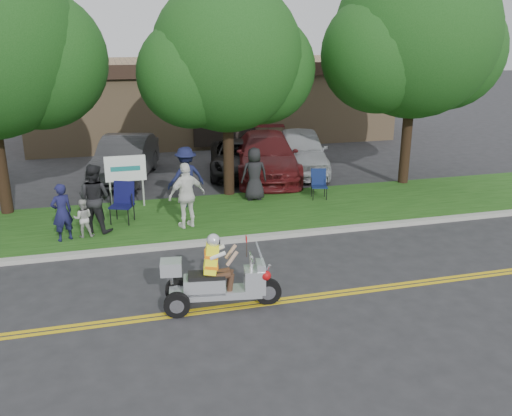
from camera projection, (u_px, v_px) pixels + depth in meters
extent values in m
plane|color=#28282B|center=(277.00, 290.00, 11.82)|extent=(120.00, 120.00, 0.00)
cube|color=gold|center=(286.00, 302.00, 11.28)|extent=(60.00, 0.10, 0.01)
cube|color=gold|center=(283.00, 299.00, 11.43)|extent=(60.00, 0.10, 0.01)
cube|color=#A8A89E|center=(244.00, 239.00, 14.60)|extent=(60.00, 0.25, 0.12)
cube|color=#184312|center=(227.00, 214.00, 16.57)|extent=(60.00, 4.00, 0.10)
cube|color=#9E7F5B|center=(209.00, 98.00, 29.14)|extent=(18.00, 8.00, 4.00)
cube|color=black|center=(224.00, 70.00, 24.90)|extent=(18.00, 0.30, 0.60)
sphere|color=#174614|center=(37.00, 60.00, 15.83)|extent=(4.05, 4.05, 4.05)
cylinder|color=#332114|center=(228.00, 136.00, 17.90)|extent=(0.36, 0.36, 4.20)
sphere|color=#174614|center=(227.00, 56.00, 17.11)|extent=(4.80, 4.80, 4.80)
sphere|color=#174614|center=(261.00, 69.00, 17.83)|extent=(3.60, 3.60, 3.60)
sphere|color=#174614|center=(191.00, 74.00, 16.80)|extent=(3.36, 3.36, 3.36)
cylinder|color=#332114|center=(408.00, 120.00, 19.24)|extent=(0.36, 0.36, 4.76)
sphere|color=#174614|center=(415.00, 35.00, 18.35)|extent=(5.60, 5.60, 5.60)
sphere|color=#174614|center=(445.00, 50.00, 19.12)|extent=(4.20, 4.20, 4.20)
sphere|color=#174614|center=(379.00, 54.00, 18.00)|extent=(3.92, 3.92, 3.92)
cylinder|color=silver|center=(111.00, 194.00, 16.87)|extent=(0.06, 0.06, 1.10)
cylinder|color=silver|center=(143.00, 192.00, 17.11)|extent=(0.06, 0.06, 1.10)
cube|color=white|center=(125.00, 168.00, 16.74)|extent=(1.25, 0.06, 0.80)
cylinder|color=black|center=(268.00, 292.00, 11.14)|extent=(0.57, 0.21, 0.56)
cylinder|color=black|center=(177.00, 305.00, 10.63)|extent=(0.53, 0.21, 0.52)
cylinder|color=black|center=(178.00, 290.00, 11.26)|extent=(0.53, 0.21, 0.52)
cube|color=silver|center=(218.00, 293.00, 11.02)|extent=(1.80, 0.68, 0.17)
cube|color=silver|center=(204.00, 285.00, 10.93)|extent=(0.89, 0.54, 0.32)
cube|color=black|center=(207.00, 276.00, 10.87)|extent=(0.79, 0.49, 0.09)
cube|color=silver|center=(255.00, 280.00, 11.03)|extent=(0.48, 0.50, 0.51)
cube|color=silver|center=(261.00, 255.00, 10.87)|extent=(0.24, 0.45, 0.45)
cube|color=silver|center=(171.00, 267.00, 10.73)|extent=(0.47, 0.45, 0.28)
sphere|color=#B20C0F|center=(266.00, 275.00, 10.87)|extent=(0.20, 0.20, 0.20)
cube|color=yellow|center=(211.00, 259.00, 10.77)|extent=(0.37, 0.41, 0.60)
sphere|color=silver|center=(213.00, 240.00, 10.66)|extent=(0.27, 0.27, 0.27)
cylinder|color=black|center=(110.00, 217.00, 15.45)|extent=(0.03, 0.03, 0.49)
cylinder|color=black|center=(128.00, 217.00, 15.39)|extent=(0.03, 0.03, 0.49)
cylinder|color=black|center=(117.00, 211.00, 15.91)|extent=(0.03, 0.03, 0.49)
cylinder|color=black|center=(134.00, 212.00, 15.84)|extent=(0.03, 0.03, 0.49)
cube|color=#0E0F43|center=(122.00, 206.00, 15.57)|extent=(0.77, 0.74, 0.04)
cube|color=#0E0F43|center=(124.00, 192.00, 15.72)|extent=(0.63, 0.40, 0.66)
cylinder|color=black|center=(313.00, 194.00, 17.72)|extent=(0.03, 0.03, 0.40)
cylinder|color=black|center=(327.00, 194.00, 17.74)|extent=(0.03, 0.03, 0.40)
cylinder|color=black|center=(311.00, 191.00, 18.11)|extent=(0.03, 0.03, 0.40)
cylinder|color=black|center=(325.00, 191.00, 18.12)|extent=(0.03, 0.03, 0.40)
cube|color=#0F1D49|center=(319.00, 186.00, 17.86)|extent=(0.60, 0.56, 0.04)
cube|color=#0F1D49|center=(318.00, 177.00, 17.98)|extent=(0.53, 0.26, 0.55)
imported|color=#181944|center=(62.00, 212.00, 14.15)|extent=(0.67, 0.58, 1.55)
imported|color=black|center=(94.00, 198.00, 14.75)|extent=(1.16, 1.08, 1.90)
imported|color=white|center=(187.00, 195.00, 15.09)|extent=(1.17, 0.76, 1.86)
imported|color=#181B42|center=(186.00, 177.00, 16.96)|extent=(1.37, 1.02, 1.89)
imported|color=black|center=(254.00, 174.00, 17.62)|extent=(0.87, 0.58, 1.74)
imported|color=#B9B8B2|center=(83.00, 218.00, 14.47)|extent=(0.53, 0.42, 1.05)
imported|color=#303032|center=(125.00, 158.00, 20.54)|extent=(2.93, 5.22, 1.63)
imported|color=black|center=(238.00, 158.00, 21.31)|extent=(3.01, 4.99, 1.30)
imported|color=#571416|center=(266.00, 156.00, 20.85)|extent=(3.42, 6.05, 1.65)
imported|color=#A6A8AD|center=(300.00, 151.00, 21.59)|extent=(3.26, 5.40, 1.72)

